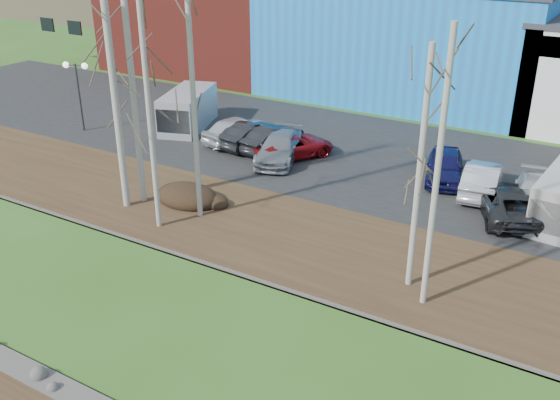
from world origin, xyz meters
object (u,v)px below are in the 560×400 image
Objects in this scene: car_1 at (252,134)px; van_grey at (187,110)px; car_3 at (280,147)px; car_6 at (507,202)px; car_8 at (271,138)px; car_2 at (293,146)px; car_0 at (238,129)px; car_5 at (482,179)px; car_4 at (445,166)px; car_7 at (535,195)px; street_lamp at (77,77)px.

van_grey is (-5.33, 0.73, 0.43)m from car_1.
car_3 is 1.00× the size of car_6.
car_6 is 13.64m from car_8.
car_0 is at bearing 22.44° from car_2.
van_grey is at bearing -9.29° from car_5.
car_5 reaches higher than car_3.
car_1 is 0.77× the size of van_grey.
car_6 is (3.67, -2.71, -0.05)m from car_4.
car_6 is at bearing -26.30° from van_grey.
van_grey is (-21.09, 1.15, 0.49)m from car_7.
car_4 reaches higher than car_3.
car_1 is 0.88× the size of car_3.
street_lamp reaches higher than car_1.
street_lamp reaches higher than car_4.
van_grey is (5.32, 3.69, -2.20)m from street_lamp.
car_5 is at bearing -171.96° from car_8.
car_6 is (25.50, 1.03, -2.66)m from street_lamp.
car_1 is 13.25m from car_5.
street_lamp is 13.59m from car_3.
car_0 is 1.05× the size of car_1.
car_6 is at bearing -14.02° from street_lamp.
car_7 is (26.41, 2.54, -2.70)m from street_lamp.
car_7 is (15.76, -0.42, -0.06)m from car_1.
car_3 is 12.32m from car_6.
car_1 is at bearing 139.15° from car_3.
car_8 is at bearing -2.48° from street_lamp.
car_5 reaches higher than car_6.
street_lamp reaches higher than car_7.
car_1 reaches higher than car_6.
car_7 is at bearing -10.84° from street_lamp.
car_8 reaches higher than car_6.
van_grey is at bearing 149.49° from car_3.
van_grey reaches higher than car_4.
car_3 is at bearing -1.08° from car_5.
car_3 is 8.83m from car_4.
car_3 is 10.76m from car_5.
car_3 reaches higher than car_1.
car_3 is at bearing 174.34° from car_7.
car_8 is at bearing 120.14° from car_3.
van_grey is (-7.88, 1.84, 0.43)m from car_3.
car_4 reaches higher than car_2.
car_5 is at bearing -148.76° from car_2.
car_5 reaches higher than car_1.
car_3 reaches higher than car_6.
car_3 is at bearing 92.71° from car_2.
car_8 is (1.34, 0.00, 0.00)m from car_1.
car_3 reaches higher than car_7.
street_lamp is 0.92× the size of car_0.
car_8 reaches higher than car_2.
van_grey is at bearing 5.64° from car_0.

